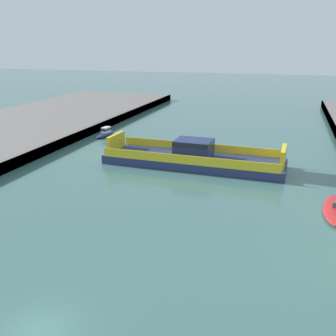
% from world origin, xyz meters
% --- Properties ---
extents(ground_plane, '(400.00, 400.00, 0.00)m').
position_xyz_m(ground_plane, '(0.00, 0.00, 0.00)').
color(ground_plane, '#3D6660').
extents(chain_ferry, '(23.15, 7.28, 3.38)m').
position_xyz_m(chain_ferry, '(0.94, 31.84, 1.04)').
color(chain_ferry, navy).
rests_on(chain_ferry, ground).
extents(moored_boat_near_right, '(1.86, 4.97, 1.54)m').
position_xyz_m(moored_boat_near_right, '(-17.24, 43.47, 0.57)').
color(moored_boat_near_right, navy).
rests_on(moored_boat_near_right, ground).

